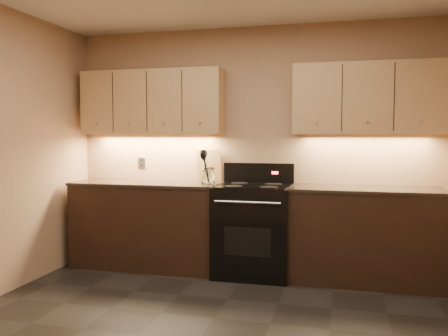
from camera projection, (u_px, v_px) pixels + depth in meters
The scene contains 13 objects.
wall_back at pixel (252, 148), 5.15m from camera, with size 4.00×0.04×2.60m, color #A27C5F.
counter_left at pixel (148, 224), 5.18m from camera, with size 1.62×0.62×0.93m.
counter_right at pixel (365, 235), 4.62m from camera, with size 1.46×0.62×0.93m.
stove at pixel (254, 229), 4.87m from camera, with size 0.76×0.68×1.14m.
upper_cab_left at pixel (152, 103), 5.24m from camera, with size 1.60×0.30×0.70m, color tan.
upper_cab_right at pixel (367, 99), 4.67m from camera, with size 1.44×0.30×0.70m, color tan.
outlet_plate at pixel (142, 163), 5.47m from camera, with size 0.09×0.01×0.12m, color #B2B5BA.
utensil_crock at pixel (208, 176), 5.00m from camera, with size 0.16×0.16×0.17m.
cutting_board at pixel (209, 165), 5.24m from camera, with size 0.28×0.02×0.36m, color tan.
black_spoon at pixel (209, 166), 5.02m from camera, with size 0.06×0.06×0.33m, color black, non-canonical shape.
black_turner at pixel (209, 165), 4.97m from camera, with size 0.08×0.08×0.36m, color black, non-canonical shape.
steel_spatula at pixel (212, 166), 5.00m from camera, with size 0.08×0.08×0.33m, color silver, non-canonical shape.
steel_skimmer at pixel (210, 166), 4.98m from camera, with size 0.09×0.09×0.33m, color silver, non-canonical shape.
Camera 1 is at (0.97, -3.06, 1.44)m, focal length 38.00 mm.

